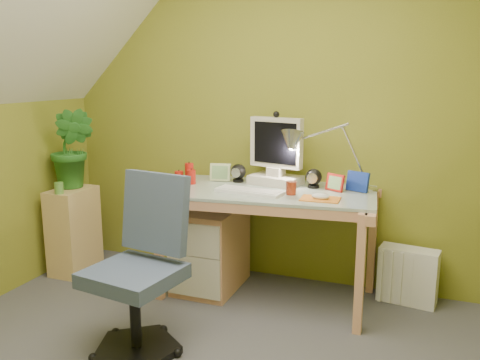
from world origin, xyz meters
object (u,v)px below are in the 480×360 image
(potted_plant, at_px, (73,148))
(desk, at_px, (267,243))
(monitor, at_px, (276,144))
(side_ledge, at_px, (74,231))
(radiator, at_px, (408,276))
(desk_lamp, at_px, (343,142))
(task_chair, at_px, (133,273))

(potted_plant, bearing_deg, desk, 2.22)
(desk, height_order, monitor, monitor)
(side_ledge, relative_size, radiator, 1.74)
(potted_plant, bearing_deg, desk_lamp, 6.94)
(desk_lamp, height_order, side_ledge, desk_lamp)
(side_ledge, height_order, radiator, side_ledge)
(side_ledge, xyz_separation_m, radiator, (2.42, 0.34, -0.14))
(side_ledge, distance_m, task_chair, 1.37)
(task_chair, relative_size, radiator, 2.46)
(side_ledge, bearing_deg, desk, 4.11)
(side_ledge, bearing_deg, radiator, 7.97)
(side_ledge, bearing_deg, monitor, 10.82)
(monitor, relative_size, radiator, 1.50)
(desk, distance_m, task_chair, 1.05)
(side_ledge, xyz_separation_m, task_chair, (1.07, -0.84, 0.13))
(desk_lamp, relative_size, task_chair, 0.69)
(task_chair, bearing_deg, side_ledge, 150.45)
(task_chair, distance_m, radiator, 1.82)
(monitor, bearing_deg, side_ledge, -156.92)
(monitor, distance_m, desk_lamp, 0.45)
(potted_plant, height_order, radiator, potted_plant)
(monitor, xyz_separation_m, potted_plant, (-1.51, -0.24, -0.08))
(desk, bearing_deg, side_ledge, 178.27)
(task_chair, bearing_deg, desk_lamp, 60.48)
(desk, relative_size, task_chair, 1.52)
(monitor, bearing_deg, task_chair, -99.13)
(task_chair, bearing_deg, monitor, 77.38)
(side_ledge, height_order, task_chair, task_chair)
(desk_lamp, bearing_deg, radiator, 11.62)
(potted_plant, bearing_deg, task_chair, -39.93)
(potted_plant, xyz_separation_m, radiator, (2.42, 0.29, -0.77))
(desk, bearing_deg, desk_lamp, 15.95)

